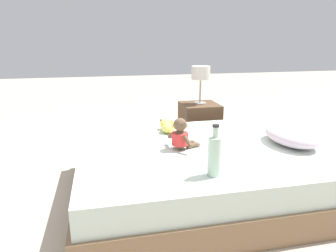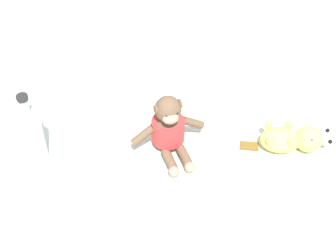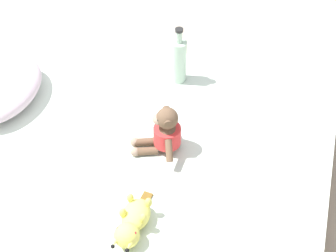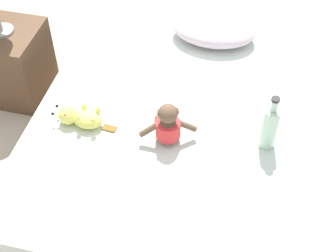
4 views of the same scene
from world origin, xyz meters
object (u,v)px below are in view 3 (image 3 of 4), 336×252
object	(u,v)px
plush_yellow_creature	(132,223)
plush_monkey	(165,133)
glass_bottle	(179,60)
bed	(122,166)
pillow	(2,89)

from	to	relation	value
plush_yellow_creature	plush_monkey	bearing A→B (deg)	0.81
plush_monkey	plush_yellow_creature	xyz separation A→B (m)	(-0.45, -0.01, -0.05)
plush_monkey	plush_yellow_creature	world-z (taller)	plush_monkey
plush_yellow_creature	glass_bottle	xyz separation A→B (m)	(0.93, 0.08, 0.08)
plush_monkey	glass_bottle	world-z (taller)	glass_bottle
glass_bottle	plush_yellow_creature	bearing A→B (deg)	-175.14
plush_monkey	glass_bottle	size ratio (longest dim) A/B	0.89
bed	plush_yellow_creature	xyz separation A→B (m)	(-0.45, -0.22, 0.24)
pillow	plush_monkey	world-z (taller)	plush_monkey
bed	glass_bottle	bearing A→B (deg)	-16.68
bed	plush_yellow_creature	world-z (taller)	plush_yellow_creature
plush_monkey	glass_bottle	xyz separation A→B (m)	(0.48, 0.07, 0.03)
glass_bottle	pillow	bearing A→B (deg)	117.12
plush_yellow_creature	glass_bottle	size ratio (longest dim) A/B	1.05
pillow	plush_yellow_creature	bearing A→B (deg)	-121.99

